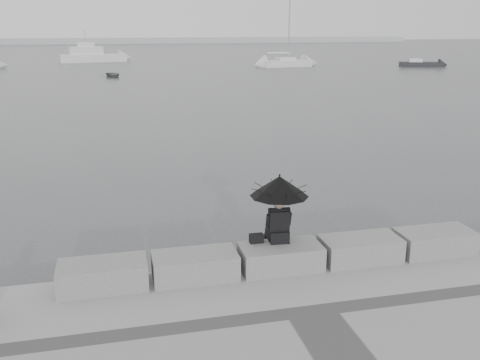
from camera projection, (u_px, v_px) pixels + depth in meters
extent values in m
plane|color=#414345|center=(273.00, 282.00, 11.14)|extent=(360.00, 360.00, 0.00)
cube|color=slate|center=(103.00, 275.00, 9.75)|extent=(1.60, 0.80, 0.50)
cube|color=slate|center=(195.00, 266.00, 10.13)|extent=(1.60, 0.80, 0.50)
cube|color=slate|center=(281.00, 257.00, 10.51)|extent=(1.60, 0.80, 0.50)
cube|color=slate|center=(360.00, 249.00, 10.89)|extent=(1.60, 0.80, 0.50)
cube|color=slate|center=(434.00, 242.00, 11.27)|extent=(1.60, 0.80, 0.50)
sphere|color=#726056|center=(279.00, 204.00, 10.45)|extent=(0.21, 0.21, 0.21)
cylinder|color=black|center=(279.00, 201.00, 10.42)|extent=(0.02, 0.02, 1.00)
cone|color=black|center=(279.00, 186.00, 10.34)|extent=(1.16, 1.16, 0.40)
sphere|color=black|center=(280.00, 175.00, 10.27)|extent=(0.04, 0.04, 0.04)
cube|color=black|center=(256.00, 238.00, 10.57)|extent=(0.27, 0.16, 0.18)
cube|color=#AAACAF|center=(119.00, 41.00, 155.72)|extent=(180.00, 6.00, 1.60)
cube|color=silver|center=(285.00, 64.00, 68.86)|extent=(6.69, 3.17, 0.90)
cube|color=silver|center=(286.00, 59.00, 68.69)|extent=(2.44, 1.86, 0.50)
cylinder|color=gray|center=(287.00, 12.00, 67.06)|extent=(0.16, 0.16, 12.00)
cylinder|color=gray|center=(286.00, 54.00, 68.51)|extent=(3.61, 0.54, 0.10)
cube|color=silver|center=(93.00, 58.00, 77.76)|extent=(9.64, 4.25, 1.20)
cube|color=silver|center=(93.00, 51.00, 77.46)|extent=(4.95, 2.92, 1.20)
cube|color=silver|center=(92.00, 44.00, 77.21)|extent=(2.55, 1.95, 0.60)
cylinder|color=gray|center=(91.00, 36.00, 76.90)|extent=(0.08, 0.08, 1.60)
cube|color=black|center=(421.00, 65.00, 68.95)|extent=(5.63, 3.41, 0.70)
cube|color=silver|center=(422.00, 61.00, 68.81)|extent=(1.94, 1.70, 0.50)
imported|color=gray|center=(113.00, 75.00, 55.27)|extent=(3.14, 2.04, 0.49)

